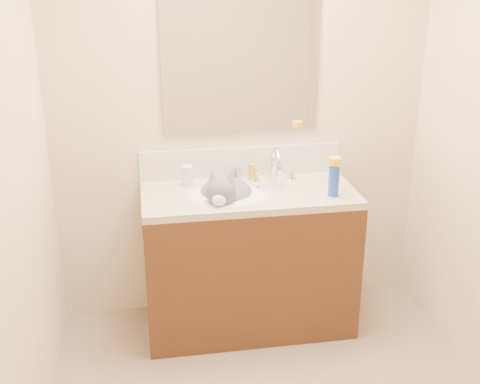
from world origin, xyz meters
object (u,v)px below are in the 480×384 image
object	(u,v)px
cat	(226,197)
silver_jar	(236,174)
spray_can	(334,182)
basin	(229,206)
amber_bottle	(252,172)
vanity_cabinet	(249,263)
pill_bottle	(188,176)
faucet	(275,167)

from	to	relation	value
cat	silver_jar	xyz separation A→B (m)	(0.10, 0.21, 0.05)
spray_can	basin	bearing A→B (deg)	169.03
spray_can	cat	bearing A→B (deg)	166.69
basin	cat	bearing A→B (deg)	117.20
silver_jar	spray_can	distance (m)	0.60
basin	spray_can	size ratio (longest dim) A/B	2.77
amber_bottle	silver_jar	bearing A→B (deg)	165.09
vanity_cabinet	cat	distance (m)	0.45
silver_jar	pill_bottle	bearing A→B (deg)	-169.54
vanity_cabinet	basin	size ratio (longest dim) A/B	2.67
cat	silver_jar	size ratio (longest dim) A/B	7.25
vanity_cabinet	silver_jar	xyz separation A→B (m)	(-0.04, 0.21, 0.48)
faucet	pill_bottle	xyz separation A→B (m)	(-0.51, 0.02, -0.03)
cat	pill_bottle	bearing A→B (deg)	159.24
faucet	amber_bottle	world-z (taller)	faucet
vanity_cabinet	basin	xyz separation A→B (m)	(-0.12, -0.03, 0.38)
cat	spray_can	size ratio (longest dim) A/B	2.89
faucet	spray_can	size ratio (longest dim) A/B	1.73
faucet	spray_can	world-z (taller)	faucet
faucet	cat	world-z (taller)	faucet
cat	spray_can	distance (m)	0.60
vanity_cabinet	spray_can	size ratio (longest dim) A/B	7.39
basin	pill_bottle	bearing A→B (deg)	138.72
cat	silver_jar	world-z (taller)	cat
faucet	basin	bearing A→B (deg)	-150.88
silver_jar	faucet	bearing A→B (deg)	-18.00
amber_bottle	spray_can	size ratio (longest dim) A/B	0.61
vanity_cabinet	amber_bottle	bearing A→B (deg)	74.70
vanity_cabinet	faucet	size ratio (longest dim) A/B	4.29
pill_bottle	vanity_cabinet	bearing A→B (deg)	-25.06
basin	vanity_cabinet	bearing A→B (deg)	14.04
silver_jar	amber_bottle	bearing A→B (deg)	-14.91
basin	faucet	distance (m)	0.38
cat	spray_can	xyz separation A→B (m)	(0.58, -0.14, 0.10)
spray_can	silver_jar	bearing A→B (deg)	144.24
silver_jar	amber_bottle	world-z (taller)	amber_bottle
faucet	silver_jar	bearing A→B (deg)	162.00
vanity_cabinet	amber_bottle	xyz separation A→B (m)	(0.05, 0.18, 0.50)
cat	silver_jar	distance (m)	0.24
pill_bottle	spray_can	size ratio (longest dim) A/B	0.72
vanity_cabinet	basin	world-z (taller)	basin
vanity_cabinet	silver_jar	size ratio (longest dim) A/B	18.54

